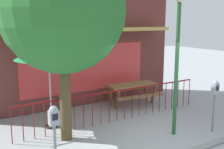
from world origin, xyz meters
TOP-DOWN VIEW (x-y plane):
  - ground at (0.00, 0.00)m, footprint 40.00×40.00m
  - pub_storefront at (0.00, 4.24)m, footprint 7.41×1.33m
  - patio_fence_front at (-0.00, 1.97)m, footprint 6.25×0.04m
  - picnic_table_left at (1.40, 3.10)m, footprint 1.94×1.55m
  - patio_umbrella at (-1.88, 2.53)m, footprint 1.87×1.87m
  - parking_meter_near at (1.81, -0.12)m, footprint 0.18×0.17m
  - parking_meter_far at (-2.77, -0.20)m, footprint 0.18×0.17m
  - street_tree at (-1.85, 1.53)m, footprint 3.06×3.06m
  - street_lamp at (0.76, 0.30)m, footprint 0.28×0.28m

SIDE VIEW (x-z plane):
  - ground at x=0.00m, z-range 0.00..0.00m
  - picnic_table_left at x=1.40m, z-range 0.21..1.01m
  - patio_fence_front at x=0.00m, z-range 0.18..1.14m
  - parking_meter_near at x=1.81m, z-range 0.40..1.85m
  - parking_meter_far at x=-2.77m, z-range 0.41..1.93m
  - patio_umbrella at x=-1.88m, z-range 0.98..3.37m
  - street_lamp at x=0.76m, z-range 0.59..4.34m
  - pub_storefront at x=0.00m, z-range -0.02..5.84m
  - street_tree at x=-1.85m, z-range 0.86..5.67m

